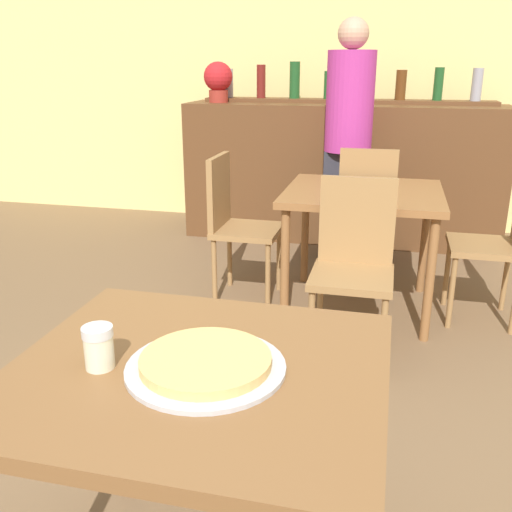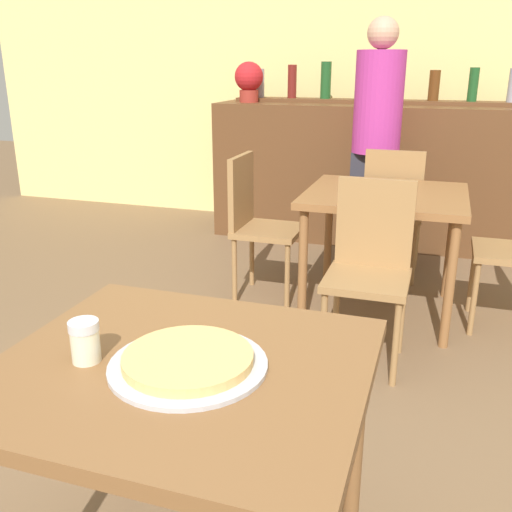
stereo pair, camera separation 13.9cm
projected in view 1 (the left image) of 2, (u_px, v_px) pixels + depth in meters
The scene contains 13 objects.
wall_back at pixel (351, 68), 5.00m from camera, with size 8.00×0.05×2.80m.
dining_table_near at pixel (199, 399), 1.41m from camera, with size 0.91×0.81×0.75m.
dining_table_far at pixel (363, 205), 3.35m from camera, with size 0.90×0.85×0.74m.
bar_counter at pixel (341, 173), 4.80m from camera, with size 2.60×0.56×1.13m.
bar_back_shelf at pixel (345, 93), 4.73m from camera, with size 2.39×0.24×0.33m.
chair_far_side_front at pixel (354, 257), 2.85m from camera, with size 0.40×0.40×0.91m.
chair_far_side_back at pixel (367, 203), 3.94m from camera, with size 0.40×0.40×0.91m.
chair_far_side_left at pixel (235, 218), 3.57m from camera, with size 0.40×0.40×0.91m.
chair_far_side_right at pixel (502, 235), 3.22m from camera, with size 0.40×0.40×0.91m.
pizza_tray at pixel (206, 364), 1.36m from camera, with size 0.39×0.39×0.04m.
cheese_shaker at pixel (99, 347), 1.36m from camera, with size 0.07×0.07×0.11m.
person_standing at pixel (348, 135), 4.12m from camera, with size 0.34×0.34×1.74m.
potted_plant at pixel (218, 80), 4.75m from camera, with size 0.24×0.24×0.33m.
Camera 1 is at (0.42, -1.15, 1.45)m, focal length 40.00 mm.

